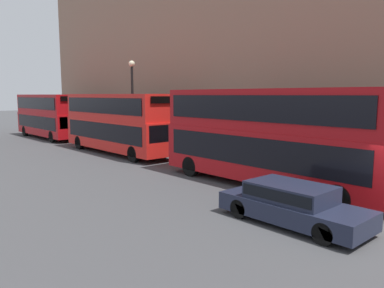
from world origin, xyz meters
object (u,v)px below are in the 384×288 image
object	(u,v)px
car_dark_sedan	(292,203)
pedestrian	(135,139)
bus_second_in_queue	(117,121)
bus_third_in_queue	(49,114)
bus_leading	(269,133)

from	to	relation	value
car_dark_sedan	pedestrian	size ratio (longest dim) A/B	2.94
car_dark_sedan	pedestrian	bearing A→B (deg)	72.26
bus_second_in_queue	bus_third_in_queue	world-z (taller)	bus_second_in_queue
bus_leading	pedestrian	bearing A→B (deg)	81.02
pedestrian	car_dark_sedan	bearing A→B (deg)	-107.74
bus_second_in_queue	bus_leading	bearing A→B (deg)	-90.00
bus_second_in_queue	bus_third_in_queue	bearing A→B (deg)	90.00
bus_third_in_queue	car_dark_sedan	bearing A→B (deg)	-96.73
bus_second_in_queue	pedestrian	bearing A→B (deg)	29.01
bus_third_in_queue	car_dark_sedan	world-z (taller)	bus_third_in_queue
bus_leading	car_dark_sedan	xyz separation A→B (m)	(-3.40, -3.49, -1.70)
bus_leading	pedestrian	xyz separation A→B (m)	(2.23, 14.12, -1.65)
bus_leading	car_dark_sedan	world-z (taller)	bus_leading
bus_leading	bus_third_in_queue	xyz separation A→B (m)	(0.00, 25.32, -0.12)
bus_leading	bus_second_in_queue	distance (m)	12.88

